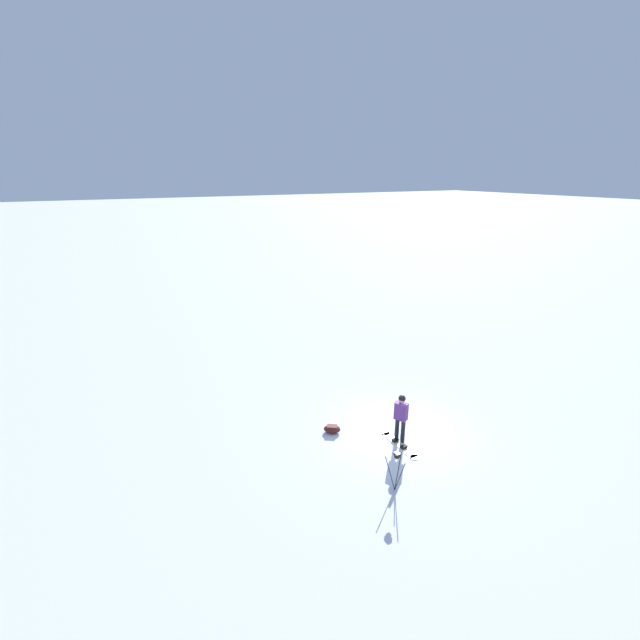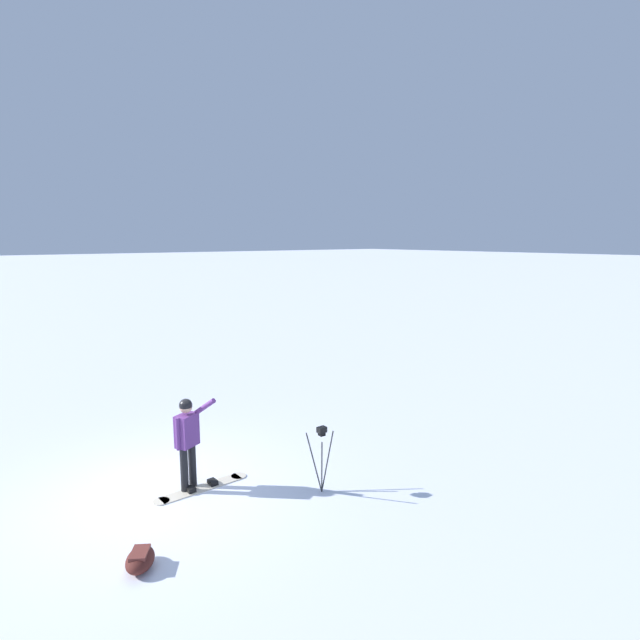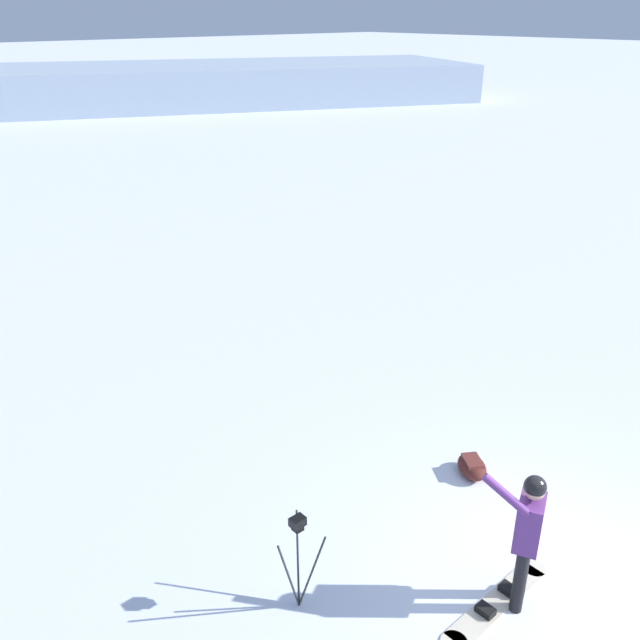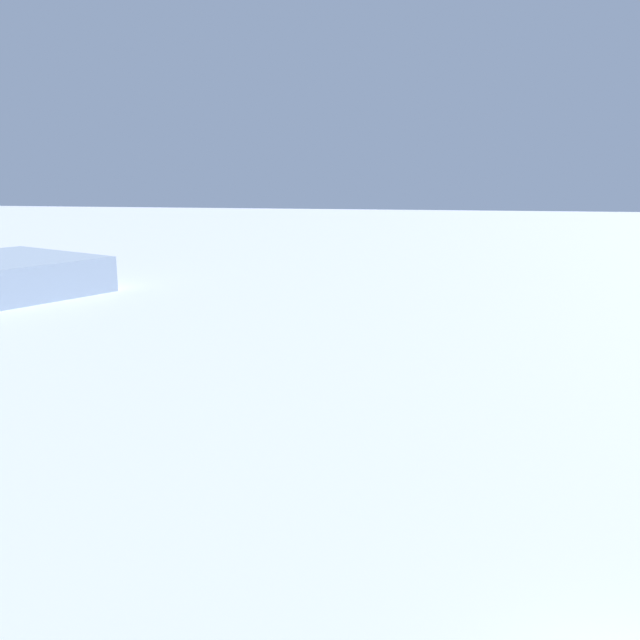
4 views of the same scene
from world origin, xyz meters
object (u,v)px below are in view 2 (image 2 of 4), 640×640
(gear_bag_large, at_px, (140,559))
(snowboarder, at_px, (187,434))
(snowboard, at_px, (202,487))
(camera_tripod, at_px, (321,445))

(gear_bag_large, bearing_deg, snowboarder, 139.06)
(snowboarder, distance_m, snowboard, 1.06)
(snowboard, relative_size, gear_bag_large, 2.65)
(snowboarder, xyz_separation_m, gear_bag_large, (1.73, -1.50, -0.91))
(camera_tripod, bearing_deg, gear_bag_large, -87.41)
(snowboard, height_order, camera_tripod, camera_tripod)
(snowboard, bearing_deg, camera_tripod, 48.79)
(snowboard, distance_m, camera_tripod, 2.38)
(snowboarder, xyz_separation_m, snowboard, (0.13, 0.18, -1.03))
(snowboarder, distance_m, camera_tripod, 2.44)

